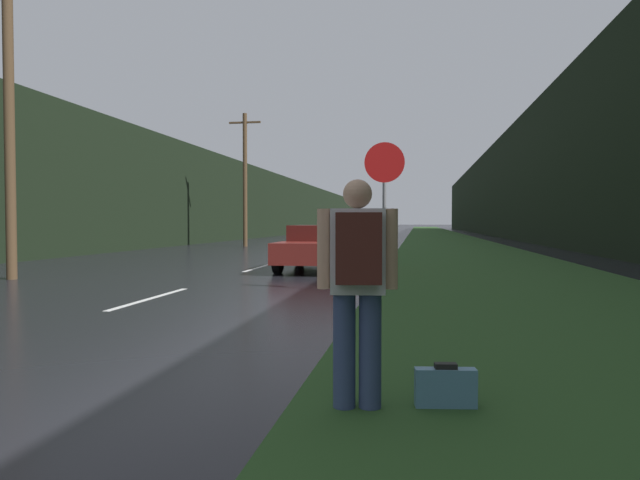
{
  "coord_description": "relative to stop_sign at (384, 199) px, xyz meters",
  "views": [
    {
      "loc": [
        4.68,
        -1.9,
        1.36
      ],
      "look_at": [
        1.93,
        14.18,
        0.85
      ],
      "focal_mm": 32.0,
      "sensor_mm": 36.0,
      "label": 1
    }
  ],
  "objects": [
    {
      "name": "car_passing_far",
      "position": [
        -2.19,
        26.89,
        -1.07
      ],
      "size": [
        1.82,
        4.26,
        1.46
      ],
      "rotation": [
        0.0,
        0.0,
        3.14
      ],
      "color": "#BCBCBC",
      "rests_on": "ground_plane"
    },
    {
      "name": "treeline_far_side",
      "position": [
        -13.82,
        41.12,
        1.23
      ],
      "size": [
        2.0,
        140.0,
        6.06
      ],
      "primitive_type": "cube",
      "color": "black",
      "rests_on": "ground_plane"
    },
    {
      "name": "lane_stripe_f",
      "position": [
        -4.07,
        26.69,
        -1.8
      ],
      "size": [
        0.12,
        3.0,
        0.01
      ],
      "primitive_type": "cube",
      "color": "silver",
      "rests_on": "ground_plane"
    },
    {
      "name": "utility_pole_near",
      "position": [
        -8.89,
        1.31,
        2.5
      ],
      "size": [
        1.8,
        0.24,
        8.34
      ],
      "color": "#4C3823",
      "rests_on": "ground_plane"
    },
    {
      "name": "lane_stripe_c",
      "position": [
        -4.07,
        5.69,
        -1.8
      ],
      "size": [
        0.12,
        3.0,
        0.01
      ],
      "primitive_type": "cube",
      "color": "silver",
      "rests_on": "ground_plane"
    },
    {
      "name": "grass_verge",
      "position": [
        2.68,
        31.12,
        -1.79
      ],
      "size": [
        6.0,
        240.0,
        0.02
      ],
      "primitive_type": "cube",
      "color": "#26471E",
      "rests_on": "ground_plane"
    },
    {
      "name": "lane_stripe_b",
      "position": [
        -4.07,
        -1.31,
        -1.8
      ],
      "size": [
        0.12,
        3.0,
        0.01
      ],
      "primitive_type": "cube",
      "color": "silver",
      "rests_on": "ground_plane"
    },
    {
      "name": "utility_pole_far",
      "position": [
        -8.84,
        19.78,
        2.01
      ],
      "size": [
        1.8,
        0.24,
        7.38
      ],
      "color": "#4C3823",
      "rests_on": "ground_plane"
    },
    {
      "name": "car_passing_near",
      "position": [
        -2.19,
        5.29,
        -1.15
      ],
      "size": [
        1.86,
        4.47,
        1.27
      ],
      "rotation": [
        0.0,
        0.0,
        3.14
      ],
      "color": "maroon",
      "rests_on": "ground_plane"
    },
    {
      "name": "suitcase",
      "position": [
        0.82,
        -6.58,
        -1.65
      ],
      "size": [
        0.45,
        0.17,
        0.34
      ],
      "rotation": [
        0.0,
        0.0,
        0.13
      ],
      "color": "teal",
      "rests_on": "ground_plane"
    },
    {
      "name": "lane_stripe_d",
      "position": [
        -4.07,
        12.69,
        -1.8
      ],
      "size": [
        0.12,
        3.0,
        0.01
      ],
      "primitive_type": "cube",
      "color": "silver",
      "rests_on": "ground_plane"
    },
    {
      "name": "treeline_near_side",
      "position": [
        8.68,
        41.12,
        2.61
      ],
      "size": [
        2.0,
        140.0,
        8.83
      ],
      "primitive_type": "cube",
      "color": "black",
      "rests_on": "ground_plane"
    },
    {
      "name": "stop_sign",
      "position": [
        0.0,
        0.0,
        0.0
      ],
      "size": [
        0.76,
        0.07,
        2.86
      ],
      "color": "slate",
      "rests_on": "ground_plane"
    },
    {
      "name": "hitchhiker_with_backpack",
      "position": [
        0.19,
        -6.73,
        -0.84
      ],
      "size": [
        0.58,
        0.44,
        1.67
      ],
      "rotation": [
        0.0,
        0.0,
        0.13
      ],
      "color": "navy",
      "rests_on": "ground_plane"
    },
    {
      "name": "car_oncoming",
      "position": [
        -5.94,
        35.6,
        -1.09
      ],
      "size": [
        1.86,
        4.23,
        1.43
      ],
      "color": "maroon",
      "rests_on": "ground_plane"
    },
    {
      "name": "lane_stripe_e",
      "position": [
        -4.07,
        19.69,
        -1.8
      ],
      "size": [
        0.12,
        3.0,
        0.01
      ],
      "primitive_type": "cube",
      "color": "silver",
      "rests_on": "ground_plane"
    }
  ]
}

